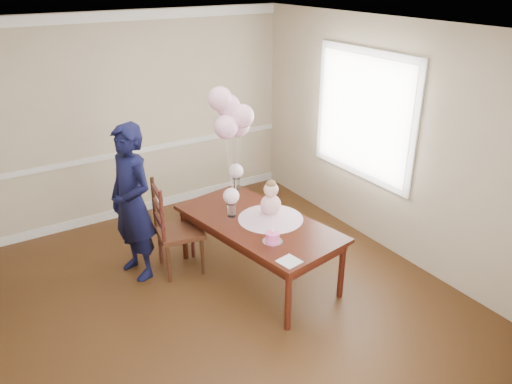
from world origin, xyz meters
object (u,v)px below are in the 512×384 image
object	(u,v)px
woman	(132,203)
dining_table_top	(258,223)
birthday_cake	(273,237)
dining_chair_seat	(180,232)

from	to	relation	value
woman	dining_table_top	bearing A→B (deg)	41.16
birthday_cake	dining_table_top	bearing A→B (deg)	75.63
birthday_cake	dining_chair_seat	xyz separation A→B (m)	(-0.55, 1.03, -0.26)
dining_chair_seat	dining_table_top	bearing A→B (deg)	-32.61
birthday_cake	dining_chair_seat	distance (m)	1.20
dining_table_top	dining_chair_seat	size ratio (longest dim) A/B	3.91
dining_table_top	woman	distance (m)	1.37
dining_chair_seat	woman	xyz separation A→B (m)	(-0.44, 0.19, 0.39)
dining_table_top	birthday_cake	size ratio (longest dim) A/B	13.33
woman	dining_chair_seat	bearing A→B (deg)	53.26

